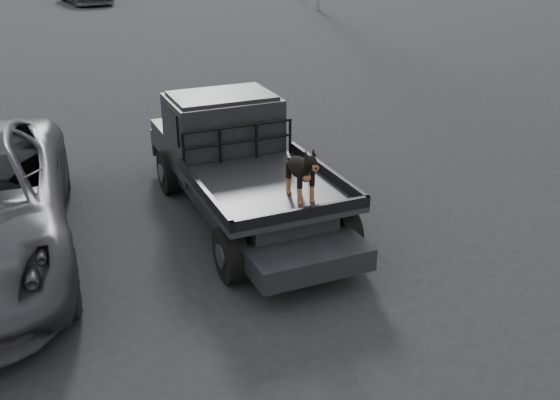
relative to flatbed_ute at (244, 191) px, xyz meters
name	(u,v)px	position (x,y,z in m)	size (l,w,h in m)	color
ground	(277,261)	(-0.08, -1.50, -0.46)	(120.00, 120.00, 0.00)	black
flatbed_ute	(244,191)	(0.00, 0.00, 0.00)	(2.00, 5.40, 0.92)	black
ute_cab	(223,120)	(0.00, 0.95, 0.90)	(1.72, 1.30, 0.88)	black
headache_rack	(239,143)	(0.00, 0.20, 0.74)	(1.80, 0.08, 0.55)	black
dog	(300,172)	(0.25, -1.51, 0.83)	(0.32, 0.60, 0.74)	black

